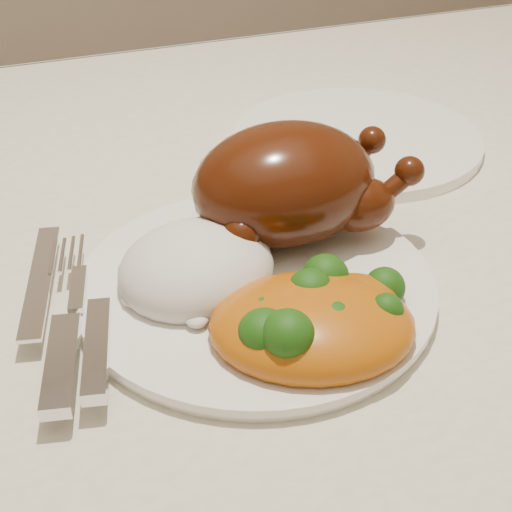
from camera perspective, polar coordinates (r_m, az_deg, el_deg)
name	(u,v)px	position (r m, az deg, el deg)	size (l,w,h in m)	color
dining_table	(79,405)	(0.59, -13.97, -11.46)	(1.60, 0.90, 0.76)	brown
tablecloth	(65,333)	(0.54, -15.04, -5.97)	(1.73, 1.03, 0.18)	#EFE8CD
dinner_plate	(256,285)	(0.51, 0.00, -2.37)	(0.25, 0.25, 0.01)	white
side_plate	(356,138)	(0.72, 8.03, 9.32)	(0.25, 0.25, 0.01)	white
roast_chicken	(290,183)	(0.53, 2.74, 5.83)	(0.17, 0.11, 0.09)	#471707
rice_mound	(197,270)	(0.50, -4.78, -1.10)	(0.13, 0.12, 0.06)	white
mac_and_cheese	(315,319)	(0.45, 4.70, -5.06)	(0.16, 0.14, 0.05)	#C35B0C
cutlery	(70,328)	(0.47, -14.65, -5.56)	(0.06, 0.20, 0.01)	silver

